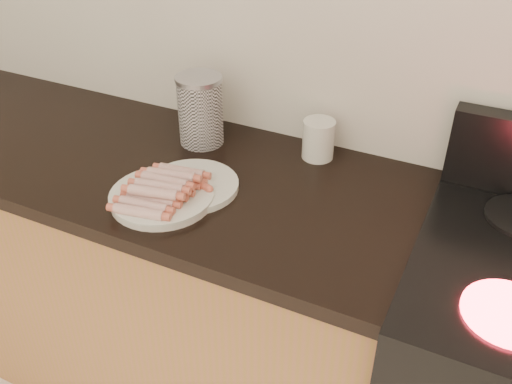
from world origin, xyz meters
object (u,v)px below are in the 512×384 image
at_px(side_plate, 192,186).
at_px(mug, 318,139).
at_px(canister, 200,110).
at_px(main_plate, 162,198).

bearing_deg(side_plate, mug, 51.39).
xyz_separation_m(canister, mug, (0.33, 0.07, -0.05)).
bearing_deg(mug, canister, -168.91).
relative_size(side_plate, mug, 2.17).
bearing_deg(canister, main_plate, -78.15).
distance_m(main_plate, mug, 0.46).
height_order(main_plate, mug, mug).
bearing_deg(canister, side_plate, -65.56).
xyz_separation_m(side_plate, canister, (-0.10, 0.23, 0.09)).
distance_m(main_plate, side_plate, 0.09).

